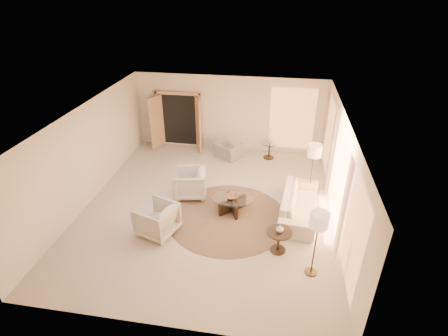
% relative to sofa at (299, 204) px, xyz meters
% --- Properties ---
extents(room, '(7.04, 8.04, 2.83)m').
position_rel_sofa_xyz_m(room, '(-2.57, -0.06, 1.05)').
color(room, beige).
rests_on(room, ground).
extents(windows_right, '(0.10, 6.40, 2.40)m').
position_rel_sofa_xyz_m(windows_right, '(0.88, 0.04, 1.00)').
color(windows_right, '#FFAC66').
rests_on(windows_right, room).
extents(window_back_corner, '(1.70, 0.10, 2.40)m').
position_rel_sofa_xyz_m(window_back_corner, '(-0.27, 3.89, 1.00)').
color(window_back_corner, '#FFAC66').
rests_on(window_back_corner, room).
extents(curtains_right, '(0.06, 5.20, 2.60)m').
position_rel_sofa_xyz_m(curtains_right, '(0.83, 0.94, 0.95)').
color(curtains_right, '#C7A98A').
rests_on(curtains_right, room).
extents(french_doors, '(1.95, 0.66, 2.16)m').
position_rel_sofa_xyz_m(french_doors, '(-4.47, 3.76, 0.72)').
color(french_doors, tan).
rests_on(french_doors, room).
extents(area_rug, '(3.53, 3.53, 0.01)m').
position_rel_sofa_xyz_m(area_rug, '(-1.93, -0.46, -0.34)').
color(area_rug, '#412B1E').
rests_on(area_rug, room).
extents(sofa, '(1.16, 2.46, 0.69)m').
position_rel_sofa_xyz_m(sofa, '(0.00, 0.00, 0.00)').
color(sofa, beige).
rests_on(sofa, room).
extents(armchair_left, '(0.99, 1.04, 0.93)m').
position_rel_sofa_xyz_m(armchair_left, '(-3.21, 0.47, 0.12)').
color(armchair_left, beige).
rests_on(armchair_left, room).
extents(armchair_right, '(1.08, 1.12, 0.92)m').
position_rel_sofa_xyz_m(armchair_right, '(-3.63, -1.40, 0.11)').
color(armchair_right, beige).
rests_on(armchair_right, room).
extents(accent_chair, '(1.04, 0.96, 0.76)m').
position_rel_sofa_xyz_m(accent_chair, '(-2.48, 3.14, 0.04)').
color(accent_chair, gray).
rests_on(accent_chair, room).
extents(coffee_table, '(1.43, 1.43, 0.44)m').
position_rel_sofa_xyz_m(coffee_table, '(-1.85, -0.16, -0.07)').
color(coffee_table, black).
rests_on(coffee_table, room).
extents(end_table, '(0.61, 0.61, 0.58)m').
position_rel_sofa_xyz_m(end_table, '(-0.52, -1.58, 0.05)').
color(end_table, black).
rests_on(end_table, room).
extents(side_table, '(0.51, 0.51, 0.59)m').
position_rel_sofa_xyz_m(side_table, '(-1.00, 3.34, 0.01)').
color(side_table, '#2C2319').
rests_on(side_table, room).
extents(floor_lamp_near, '(0.41, 0.41, 1.70)m').
position_rel_sofa_xyz_m(floor_lamp_near, '(0.33, 1.00, 1.10)').
color(floor_lamp_near, '#2C2319').
rests_on(floor_lamp_near, room).
extents(floor_lamp_far, '(0.40, 0.40, 1.65)m').
position_rel_sofa_xyz_m(floor_lamp_far, '(0.24, -2.20, 1.05)').
color(floor_lamp_far, '#2C2319').
rests_on(floor_lamp_far, room).
extents(bowl, '(0.40, 0.40, 0.08)m').
position_rel_sofa_xyz_m(bowl, '(-1.85, -0.16, 0.13)').
color(bowl, brown).
rests_on(bowl, coffee_table).
extents(end_vase, '(0.20, 0.20, 0.19)m').
position_rel_sofa_xyz_m(end_vase, '(-0.52, -1.58, 0.32)').
color(end_vase, silver).
rests_on(end_vase, end_table).
extents(side_vase, '(0.27, 0.27, 0.23)m').
position_rel_sofa_xyz_m(side_vase, '(-1.00, 3.34, 0.35)').
color(side_vase, silver).
rests_on(side_vase, side_table).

